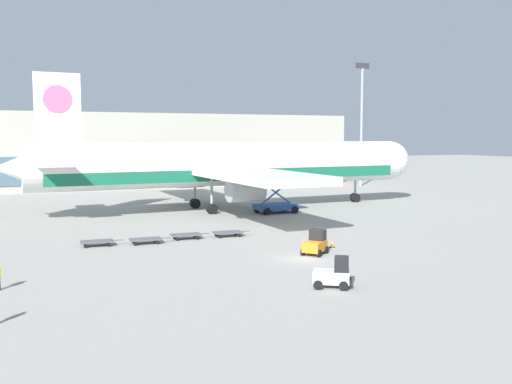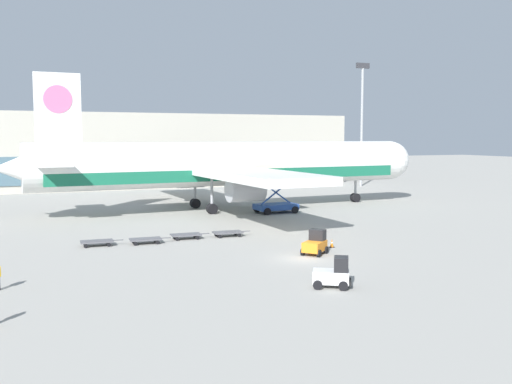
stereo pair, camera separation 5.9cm
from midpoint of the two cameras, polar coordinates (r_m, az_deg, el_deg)
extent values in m
plane|color=#9E9B93|center=(45.83, 4.99, -6.64)|extent=(400.00, 400.00, 0.00)
cube|color=#BCB7A8|center=(114.29, -13.39, 4.07)|extent=(90.00, 18.00, 14.00)
cube|color=slate|center=(105.45, -12.55, 2.26)|extent=(88.20, 0.20, 4.90)
cylinder|color=#9EA0A5|center=(113.29, 10.54, 6.33)|extent=(0.50, 0.50, 22.78)
cube|color=#333338|center=(114.09, 10.65, 12.32)|extent=(2.80, 0.50, 1.00)
cylinder|color=white|center=(75.79, -2.35, 2.85)|extent=(52.20, 8.08, 5.80)
cube|color=#196B4C|center=(75.86, -2.35, 1.87)|extent=(48.04, 7.78, 1.45)
sphere|color=white|center=(89.15, 13.26, 3.11)|extent=(5.68, 5.68, 5.68)
cone|color=white|center=(69.95, -22.40, 2.21)|extent=(6.62, 5.78, 5.51)
cube|color=white|center=(70.26, -19.19, 7.97)|extent=(5.21, 0.67, 8.00)
cylinder|color=pink|center=(70.31, -19.21, 8.75)|extent=(3.22, 0.69, 3.20)
cube|color=white|center=(70.14, -19.87, 2.78)|extent=(4.17, 13.15, 0.50)
cube|color=white|center=(74.86, -4.18, 2.25)|extent=(10.10, 48.30, 0.90)
cylinder|color=#9EA0A5|center=(65.71, -1.02, 0.23)|extent=(4.32, 2.98, 2.80)
cylinder|color=#9EA0A5|center=(84.44, -6.63, 1.38)|extent=(4.32, 2.98, 2.80)
cylinder|color=#9EA0A5|center=(85.63, 9.94, 0.77)|extent=(0.36, 0.36, 4.00)
cylinder|color=black|center=(85.81, 9.92, -0.56)|extent=(1.34, 0.96, 1.30)
cylinder|color=#9EA0A5|center=(71.54, -4.42, -0.09)|extent=(0.36, 0.36, 4.00)
cylinder|color=black|center=(71.76, -4.40, -1.68)|extent=(1.34, 0.96, 1.30)
cylinder|color=#9EA0A5|center=(77.53, -6.10, 0.33)|extent=(0.36, 0.36, 4.00)
cylinder|color=black|center=(77.73, -6.08, -1.14)|extent=(1.34, 0.96, 1.30)
cube|color=#284C99|center=(72.59, 2.02, -1.46)|extent=(5.33, 3.23, 0.70)
cube|color=#B2B2B7|center=(72.27, 2.02, 1.10)|extent=(5.06, 3.06, 0.30)
cube|color=yellow|center=(72.23, 2.03, 1.53)|extent=(5.06, 3.06, 0.08)
cube|color=#284C99|center=(72.39, 2.02, -0.05)|extent=(4.25, 0.35, 3.04)
cube|color=#284C99|center=(72.39, 2.02, -0.05)|extent=(4.25, 0.35, 3.04)
cylinder|color=black|center=(74.85, 2.82, -1.52)|extent=(0.91, 0.40, 0.90)
cylinder|color=black|center=(72.24, 3.94, -1.79)|extent=(0.91, 0.40, 0.90)
cylinder|color=black|center=(73.11, 0.12, -1.69)|extent=(0.91, 0.40, 0.90)
cylinder|color=black|center=(70.44, 1.16, -1.96)|extent=(0.91, 0.40, 0.90)
cube|color=silver|center=(37.36, 7.54, -8.38)|extent=(2.69, 2.39, 0.80)
cube|color=black|center=(37.15, 8.56, -7.13)|extent=(1.41, 1.53, 0.90)
cube|color=black|center=(37.42, 9.44, -8.83)|extent=(0.79, 1.16, 0.24)
cylinder|color=black|center=(38.13, 8.78, -8.74)|extent=(0.64, 0.52, 0.60)
cylinder|color=black|center=(36.77, 8.77, -9.27)|extent=(0.64, 0.52, 0.60)
cylinder|color=black|center=(38.15, 6.33, -8.69)|extent=(0.64, 0.52, 0.60)
cylinder|color=black|center=(36.80, 6.23, -9.23)|extent=(0.64, 0.52, 0.60)
cube|color=orange|center=(47.29, 5.91, -5.41)|extent=(2.66, 2.55, 0.80)
cube|color=black|center=(47.73, 6.21, -4.27)|extent=(1.49, 1.53, 0.90)
cube|color=black|center=(48.47, 6.45, -5.48)|extent=(0.93, 1.07, 0.24)
cylinder|color=black|center=(48.35, 5.48, -5.64)|extent=(0.61, 0.57, 0.60)
cylinder|color=black|center=(47.86, 7.05, -5.77)|extent=(0.61, 0.57, 0.60)
cylinder|color=black|center=(46.89, 4.75, -5.99)|extent=(0.61, 0.57, 0.60)
cylinder|color=black|center=(46.38, 6.35, -6.13)|extent=(0.61, 0.57, 0.60)
cube|color=#56565B|center=(52.59, -15.60, -4.78)|extent=(2.88, 1.66, 0.12)
cube|color=#56565B|center=(52.73, -13.59, -4.70)|extent=(0.90, 0.13, 0.08)
cylinder|color=black|center=(53.32, -14.59, -4.87)|extent=(0.37, 0.17, 0.36)
cylinder|color=black|center=(52.07, -14.47, -5.12)|extent=(0.37, 0.17, 0.36)
cylinder|color=black|center=(53.21, -16.70, -4.95)|extent=(0.37, 0.17, 0.36)
cylinder|color=black|center=(51.96, -16.63, -5.20)|extent=(0.37, 0.17, 0.36)
cube|color=#56565B|center=(52.71, -10.96, -4.65)|extent=(2.88, 1.66, 0.12)
cube|color=#56565B|center=(53.00, -8.98, -4.56)|extent=(0.90, 0.13, 0.08)
cylinder|color=black|center=(53.52, -10.01, -4.74)|extent=(0.37, 0.17, 0.36)
cylinder|color=black|center=(52.28, -9.79, -4.98)|extent=(0.37, 0.17, 0.36)
cylinder|color=black|center=(53.25, -12.10, -4.83)|extent=(0.37, 0.17, 0.36)
cylinder|color=black|center=(52.00, -11.93, -5.08)|extent=(0.37, 0.17, 0.36)
cube|color=#56565B|center=(54.48, -7.00, -4.26)|extent=(2.88, 1.66, 0.12)
cube|color=#56565B|center=(54.90, -5.11, -4.16)|extent=(0.90, 0.13, 0.08)
cylinder|color=black|center=(55.35, -6.14, -4.35)|extent=(0.37, 0.17, 0.36)
cylinder|color=black|center=(54.13, -5.84, -4.57)|extent=(0.37, 0.17, 0.36)
cylinder|color=black|center=(54.95, -8.14, -4.44)|extent=(0.37, 0.17, 0.36)
cylinder|color=black|center=(53.71, -7.88, -4.67)|extent=(0.37, 0.17, 0.36)
cube|color=#56565B|center=(55.50, -2.82, -4.04)|extent=(2.88, 1.66, 0.12)
cube|color=#56565B|center=(56.04, -1.00, -3.94)|extent=(0.90, 0.13, 0.08)
cylinder|color=black|center=(56.42, -2.04, -4.13)|extent=(0.37, 0.17, 0.36)
cylinder|color=black|center=(55.22, -1.65, -4.34)|extent=(0.37, 0.17, 0.36)
cylinder|color=black|center=(55.88, -3.97, -4.23)|extent=(0.37, 0.17, 0.36)
cylinder|color=black|center=(54.67, -3.62, -4.45)|extent=(0.37, 0.17, 0.36)
cylinder|color=yellow|center=(39.52, -24.22, -7.25)|extent=(0.09, 0.09, 0.59)
cube|color=black|center=(50.58, 7.62, -5.49)|extent=(0.40, 0.40, 0.04)
cone|color=orange|center=(50.51, 7.63, -5.07)|extent=(0.32, 0.32, 0.71)
cylinder|color=white|center=(50.50, 7.63, -5.03)|extent=(0.19, 0.19, 0.10)
camera|label=1|loc=(0.03, -89.97, 0.00)|focal=40.00mm
camera|label=2|loc=(0.03, 90.03, 0.00)|focal=40.00mm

